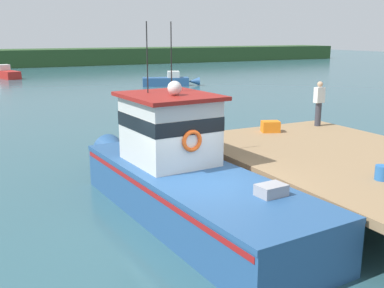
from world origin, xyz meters
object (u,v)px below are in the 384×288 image
(main_fishing_boat, at_px, (182,175))
(crate_single_far, at_px, (270,127))
(deckhand_by_the_boat, at_px, (319,103))
(moored_boat_far_left, at_px, (5,73))
(moored_boat_near_channel, at_px, (170,81))
(bait_bucket, at_px, (382,173))

(main_fishing_boat, height_order, crate_single_far, main_fishing_boat)
(crate_single_far, height_order, deckhand_by_the_boat, deckhand_by_the_boat)
(moored_boat_far_left, bearing_deg, crate_single_far, -83.30)
(moored_boat_far_left, distance_m, moored_boat_near_channel, 19.34)
(main_fishing_boat, bearing_deg, moored_boat_near_channel, 65.92)
(main_fishing_boat, bearing_deg, bait_bucket, -39.23)
(moored_boat_far_left, bearing_deg, bait_bucket, -85.33)
(main_fishing_boat, xyz_separation_m, moored_boat_near_channel, (12.27, 27.45, -0.56))
(main_fishing_boat, height_order, deckhand_by_the_boat, main_fishing_boat)
(bait_bucket, relative_size, deckhand_by_the_boat, 0.21)
(main_fishing_boat, relative_size, moored_boat_near_channel, 1.93)
(crate_single_far, height_order, moored_boat_near_channel, crate_single_far)
(main_fishing_boat, height_order, moored_boat_near_channel, main_fishing_boat)
(deckhand_by_the_boat, distance_m, moored_boat_far_left, 40.40)
(crate_single_far, xyz_separation_m, moored_boat_far_left, (-4.68, 39.85, -0.91))
(main_fishing_boat, xyz_separation_m, crate_single_far, (4.65, 2.52, 0.38))
(crate_single_far, relative_size, bait_bucket, 1.76)
(main_fishing_boat, relative_size, crate_single_far, 16.50)
(crate_single_far, bearing_deg, moored_boat_far_left, 96.70)
(moored_boat_near_channel, bearing_deg, deckhand_by_the_boat, -102.30)
(main_fishing_boat, xyz_separation_m, moored_boat_far_left, (-0.03, 42.38, -0.53))
(main_fishing_boat, height_order, bait_bucket, main_fishing_boat)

